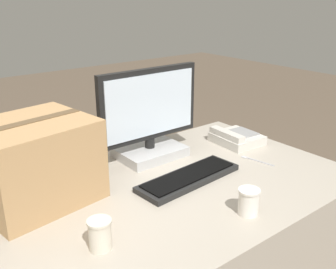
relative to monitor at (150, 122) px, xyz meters
name	(u,v)px	position (x,y,z in m)	size (l,w,h in m)	color
monitor	(150,122)	(0.00, 0.00, 0.00)	(0.50, 0.22, 0.40)	#B7B7B7
keyboard	(189,177)	(-0.02, -0.29, -0.15)	(0.46, 0.18, 0.03)	black
desk_phone	(236,138)	(0.43, -0.13, -0.14)	(0.21, 0.23, 0.07)	beige
paper_cup_left	(100,234)	(-0.52, -0.46, -0.12)	(0.07, 0.07, 0.10)	beige
paper_cup_right	(248,201)	(-0.03, -0.60, -0.12)	(0.07, 0.07, 0.09)	white
spoon	(252,159)	(0.33, -0.32, -0.16)	(0.04, 0.16, 0.00)	#B2B2B7
cardboard_box	(34,162)	(-0.55, -0.07, -0.02)	(0.43, 0.39, 0.30)	tan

